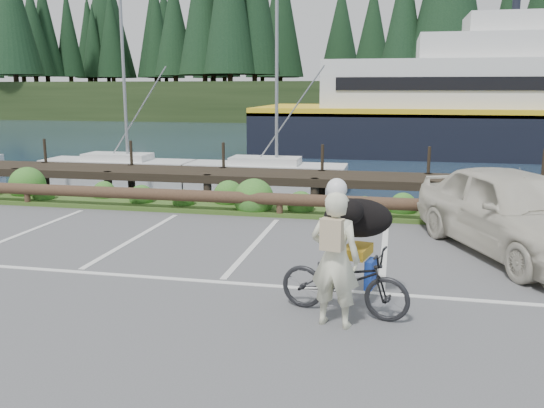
{
  "coord_description": "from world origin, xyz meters",
  "views": [
    {
      "loc": [
        2.7,
        -9.03,
        3.13
      ],
      "look_at": [
        0.61,
        0.83,
        1.1
      ],
      "focal_mm": 38.0,
      "sensor_mm": 36.0,
      "label": 1
    }
  ],
  "objects": [
    {
      "name": "cyclist",
      "position": [
        2.0,
        -1.74,
        0.92
      ],
      "size": [
        0.75,
        0.58,
        1.85
      ],
      "primitive_type": "imported",
      "rotation": [
        0.0,
        0.0,
        2.92
      ],
      "color": "beige",
      "rests_on": "ground"
    },
    {
      "name": "ground",
      "position": [
        0.0,
        0.0,
        0.0
      ],
      "size": [
        72.0,
        72.0,
        0.0
      ],
      "primitive_type": "plane",
      "color": "#4F4F51"
    },
    {
      "name": "vegetation_strip",
      "position": [
        0.0,
        5.3,
        0.05
      ],
      "size": [
        34.0,
        1.6,
        0.1
      ],
      "primitive_type": "cube",
      "color": "#3D5B21",
      "rests_on": "ground"
    },
    {
      "name": "dog",
      "position": [
        2.23,
        -0.73,
        1.27
      ],
      "size": [
        0.7,
        1.08,
        0.58
      ],
      "primitive_type": "ellipsoid",
      "rotation": [
        0.0,
        0.0,
        1.35
      ],
      "color": "black",
      "rests_on": "bicycle"
    },
    {
      "name": "bicycle",
      "position": [
        2.1,
        -1.31,
        0.49
      ],
      "size": [
        1.96,
        1.04,
        0.98
      ],
      "primitive_type": "imported",
      "rotation": [
        0.0,
        0.0,
        1.35
      ],
      "color": "black",
      "rests_on": "ground"
    },
    {
      "name": "harbor_backdrop",
      "position": [
        0.39,
        78.52,
        -0.0
      ],
      "size": [
        170.0,
        160.0,
        30.0
      ],
      "color": "#1B2C41",
      "rests_on": "ground"
    },
    {
      "name": "log_rail",
      "position": [
        0.0,
        4.6,
        0.0
      ],
      "size": [
        32.0,
        0.3,
        0.6
      ],
      "primitive_type": null,
      "color": "#443021",
      "rests_on": "ground"
    },
    {
      "name": "parked_car",
      "position": [
        4.98,
        2.4,
        0.84
      ],
      "size": [
        3.76,
        5.31,
        1.68
      ],
      "primitive_type": "imported",
      "rotation": [
        0.0,
        0.0,
        0.4
      ],
      "color": "beige",
      "rests_on": "ground"
    }
  ]
}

